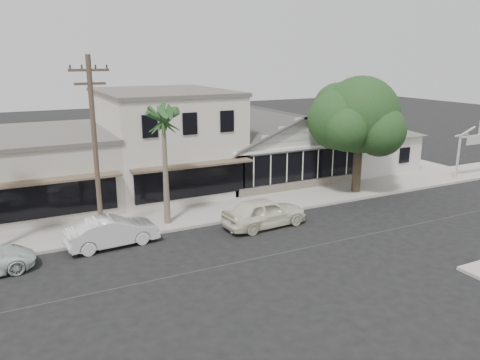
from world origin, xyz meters
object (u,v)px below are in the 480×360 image
car_1 (112,231)px  shade_tree (357,117)px  utility_pole (95,147)px  car_0 (264,212)px  arch_sign (479,137)px

car_1 → shade_tree: (16.45, 2.01, 4.38)m
utility_pole → car_0: (8.24, -1.72, -3.99)m
car_0 → car_1: bearing=78.6°
utility_pole → car_1: (0.36, -0.73, -4.07)m
arch_sign → utility_pole: 27.45m
arch_sign → shade_tree: 10.83m
utility_pole → car_0: 9.32m
car_1 → shade_tree: shade_tree is taller
car_1 → shade_tree: bearing=-87.7°
utility_pole → car_0: bearing=-11.8°
utility_pole → car_1: size_ratio=2.05×
arch_sign → shade_tree: (-10.58, 1.19, 1.95)m
arch_sign → car_1: bearing=-178.2°
arch_sign → car_1: 27.16m
shade_tree → car_0: bearing=-160.7°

